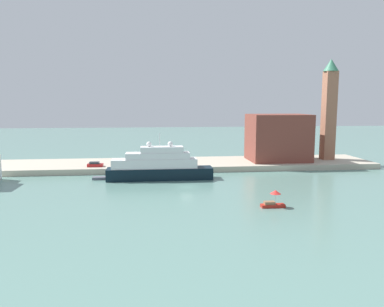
{
  "coord_description": "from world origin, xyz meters",
  "views": [
    {
      "loc": [
        -7.54,
        -79.12,
        18.18
      ],
      "look_at": [
        1.75,
        6.0,
        6.5
      ],
      "focal_mm": 35.01,
      "sensor_mm": 36.0,
      "label": 1
    }
  ],
  "objects_px": {
    "work_barge": "(103,178)",
    "parked_car": "(95,165)",
    "large_yacht": "(158,166)",
    "mooring_bollard": "(196,165)",
    "person_figure": "(116,164)",
    "harbor_building": "(278,138)",
    "small_motorboat": "(273,200)",
    "bell_tower": "(329,107)"
  },
  "relations": [
    {
      "from": "large_yacht",
      "to": "mooring_bollard",
      "type": "xyz_separation_m",
      "value": [
        10.1,
        8.63,
        -1.27
      ]
    },
    {
      "from": "large_yacht",
      "to": "bell_tower",
      "type": "bearing_deg",
      "value": 18.73
    },
    {
      "from": "small_motorboat",
      "to": "bell_tower",
      "type": "distance_m",
      "value": 55.37
    },
    {
      "from": "work_barge",
      "to": "bell_tower",
      "type": "distance_m",
      "value": 67.36
    },
    {
      "from": "large_yacht",
      "to": "mooring_bollard",
      "type": "distance_m",
      "value": 13.35
    },
    {
      "from": "large_yacht",
      "to": "parked_car",
      "type": "height_order",
      "value": "large_yacht"
    },
    {
      "from": "harbor_building",
      "to": "parked_car",
      "type": "distance_m",
      "value": 51.8
    },
    {
      "from": "harbor_building",
      "to": "parked_car",
      "type": "height_order",
      "value": "harbor_building"
    },
    {
      "from": "small_motorboat",
      "to": "parked_car",
      "type": "relative_size",
      "value": 1.03
    },
    {
      "from": "small_motorboat",
      "to": "harbor_building",
      "type": "distance_m",
      "value": 45.77
    },
    {
      "from": "parked_car",
      "to": "person_figure",
      "type": "bearing_deg",
      "value": -15.58
    },
    {
      "from": "work_barge",
      "to": "parked_car",
      "type": "height_order",
      "value": "parked_car"
    },
    {
      "from": "large_yacht",
      "to": "work_barge",
      "type": "distance_m",
      "value": 13.54
    },
    {
      "from": "harbor_building",
      "to": "bell_tower",
      "type": "relative_size",
      "value": 0.57
    },
    {
      "from": "parked_car",
      "to": "mooring_bollard",
      "type": "distance_m",
      "value": 26.53
    },
    {
      "from": "large_yacht",
      "to": "work_barge",
      "type": "relative_size",
      "value": 5.13
    },
    {
      "from": "person_figure",
      "to": "large_yacht",
      "type": "bearing_deg",
      "value": -41.49
    },
    {
      "from": "parked_car",
      "to": "person_figure",
      "type": "relative_size",
      "value": 2.32
    },
    {
      "from": "mooring_bollard",
      "to": "harbor_building",
      "type": "bearing_deg",
      "value": 17.25
    },
    {
      "from": "work_barge",
      "to": "harbor_building",
      "type": "xyz_separation_m",
      "value": [
        48.0,
        14.83,
        7.86
      ]
    },
    {
      "from": "small_motorboat",
      "to": "harbor_building",
      "type": "height_order",
      "value": "harbor_building"
    },
    {
      "from": "parked_car",
      "to": "large_yacht",
      "type": "bearing_deg",
      "value": -34.01
    },
    {
      "from": "mooring_bollard",
      "to": "person_figure",
      "type": "bearing_deg",
      "value": 177.78
    },
    {
      "from": "small_motorboat",
      "to": "work_barge",
      "type": "relative_size",
      "value": 0.86
    },
    {
      "from": "bell_tower",
      "to": "person_figure",
      "type": "xyz_separation_m",
      "value": [
        -60.89,
        -7.59,
        -14.72
      ]
    },
    {
      "from": "small_motorboat",
      "to": "harbor_building",
      "type": "bearing_deg",
      "value": 70.15
    },
    {
      "from": "mooring_bollard",
      "to": "small_motorboat",
      "type": "bearing_deg",
      "value": -74.93
    },
    {
      "from": "work_barge",
      "to": "bell_tower",
      "type": "relative_size",
      "value": 0.17
    },
    {
      "from": "work_barge",
      "to": "person_figure",
      "type": "height_order",
      "value": "person_figure"
    },
    {
      "from": "harbor_building",
      "to": "mooring_bollard",
      "type": "bearing_deg",
      "value": -162.75
    },
    {
      "from": "work_barge",
      "to": "person_figure",
      "type": "relative_size",
      "value": 2.79
    },
    {
      "from": "large_yacht",
      "to": "person_figure",
      "type": "height_order",
      "value": "large_yacht"
    },
    {
      "from": "bell_tower",
      "to": "mooring_bollard",
      "type": "xyz_separation_m",
      "value": [
        -40.12,
        -8.4,
        -15.13
      ]
    },
    {
      "from": "parked_car",
      "to": "mooring_bollard",
      "type": "xyz_separation_m",
      "value": [
        26.42,
        -2.38,
        -0.16
      ]
    },
    {
      "from": "large_yacht",
      "to": "parked_car",
      "type": "bearing_deg",
      "value": 145.99
    },
    {
      "from": "large_yacht",
      "to": "parked_car",
      "type": "relative_size",
      "value": 6.16
    },
    {
      "from": "bell_tower",
      "to": "parked_car",
      "type": "xyz_separation_m",
      "value": [
        -66.54,
        -6.02,
        -14.97
      ]
    },
    {
      "from": "work_barge",
      "to": "harbor_building",
      "type": "bearing_deg",
      "value": 17.17
    },
    {
      "from": "work_barge",
      "to": "person_figure",
      "type": "distance_m",
      "value": 8.56
    },
    {
      "from": "work_barge",
      "to": "mooring_bollard",
      "type": "xyz_separation_m",
      "value": [
        23.25,
        7.14,
        1.59
      ]
    },
    {
      "from": "harbor_building",
      "to": "mooring_bollard",
      "type": "relative_size",
      "value": 20.8
    },
    {
      "from": "harbor_building",
      "to": "person_figure",
      "type": "height_order",
      "value": "harbor_building"
    }
  ]
}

